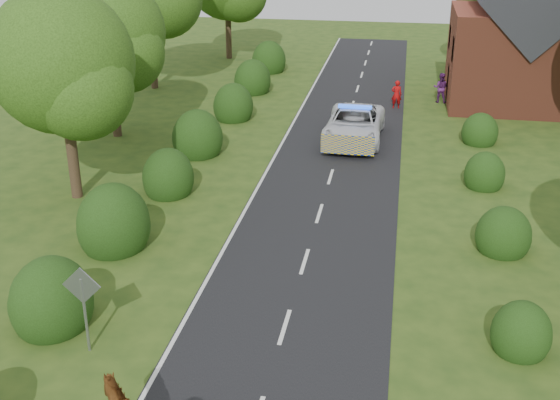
% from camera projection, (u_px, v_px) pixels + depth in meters
% --- Properties ---
extents(road, '(6.00, 70.00, 0.02)m').
position_uv_depth(road, '(328.00, 185.00, 29.88)').
color(road, black).
rests_on(road, ground).
extents(road_markings, '(4.96, 70.00, 0.01)m').
position_uv_depth(road_markings, '(283.00, 201.00, 28.26)').
color(road_markings, white).
rests_on(road_markings, road).
extents(hedgerow_left, '(2.75, 50.41, 3.00)m').
position_uv_depth(hedgerow_left, '(155.00, 188.00, 27.64)').
color(hedgerow_left, '#1C350E').
rests_on(hedgerow_left, ground).
extents(hedgerow_right, '(2.10, 45.78, 2.10)m').
position_uv_depth(hedgerow_right, '(499.00, 222.00, 25.18)').
color(hedgerow_right, '#1C350E').
rests_on(hedgerow_right, ground).
extents(tree_left_a, '(5.74, 5.60, 8.38)m').
position_uv_depth(tree_left_a, '(66.00, 68.00, 26.51)').
color(tree_left_a, '#332316').
rests_on(tree_left_a, ground).
extents(tree_left_b, '(5.74, 5.60, 8.07)m').
position_uv_depth(tree_left_b, '(112.00, 38.00, 34.11)').
color(tree_left_b, '#332316').
rests_on(tree_left_b, ground).
extents(road_sign, '(1.06, 0.08, 2.53)m').
position_uv_depth(road_sign, '(83.00, 297.00, 18.26)').
color(road_sign, gray).
rests_on(road_sign, ground).
extents(house, '(8.00, 7.40, 9.17)m').
position_uv_depth(house, '(522.00, 40.00, 40.46)').
color(house, brown).
rests_on(house, ground).
extents(police_van, '(2.91, 6.14, 1.82)m').
position_uv_depth(police_van, '(354.00, 125.00, 35.20)').
color(police_van, silver).
rests_on(police_van, ground).
extents(pedestrian_red, '(0.62, 0.43, 1.66)m').
position_uv_depth(pedestrian_red, '(397.00, 94.00, 40.72)').
color(pedestrian_red, '#B10B0C').
rests_on(pedestrian_red, ground).
extents(pedestrian_purple, '(0.95, 0.79, 1.79)m').
position_uv_depth(pedestrian_purple, '(441.00, 88.00, 41.93)').
color(pedestrian_purple, '#572062').
rests_on(pedestrian_purple, ground).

